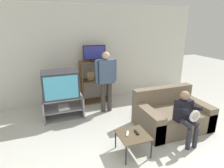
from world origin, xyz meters
TOP-DOWN VIEW (x-y plane):
  - wall_back at (0.00, 3.42)m, footprint 6.40×0.06m
  - tv_stand at (-0.86, 2.52)m, footprint 0.89×0.59m
  - television_main at (-0.88, 2.51)m, footprint 0.78×0.56m
  - media_shelf at (0.10, 3.15)m, footprint 0.82×0.39m
  - television_flat at (0.08, 3.13)m, footprint 0.60×0.20m
  - snack_table at (0.09, 0.78)m, footprint 0.49×0.49m
  - remote_control_black at (0.17, 0.80)m, footprint 0.04×0.15m
  - remote_control_white at (0.01, 0.82)m, footprint 0.10×0.14m
  - couch at (1.24, 1.31)m, footprint 1.42×0.97m
  - person_standing_adult at (0.18, 2.46)m, footprint 0.53×0.20m
  - person_seated_child at (1.12, 0.76)m, footprint 0.33×0.43m

SIDE VIEW (x-z plane):
  - tv_stand at x=-0.86m, z-range 0.00..0.51m
  - couch at x=1.24m, z-range -0.13..0.65m
  - snack_table at x=0.09m, z-range 0.14..0.50m
  - remote_control_black at x=0.17m, z-range 0.35..0.37m
  - remote_control_white at x=0.01m, z-range 0.35..0.37m
  - person_seated_child at x=1.12m, z-range 0.08..1.05m
  - media_shelf at x=0.10m, z-range 0.01..1.17m
  - television_main at x=-0.88m, z-range 0.52..1.11m
  - person_standing_adult at x=0.18m, z-range 0.15..1.64m
  - wall_back at x=0.00m, z-range 0.00..2.60m
  - television_flat at x=0.08m, z-range 1.14..1.56m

